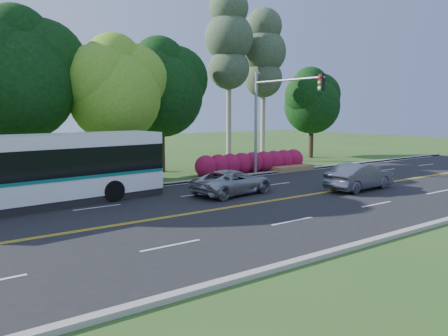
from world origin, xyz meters
TOP-DOWN VIEW (x-y plane):
  - ground at (0.00, 0.00)m, footprint 120.00×120.00m
  - road at (0.00, 0.00)m, footprint 60.00×14.00m
  - curb_north at (0.00, 7.15)m, footprint 60.00×0.30m
  - curb_south at (0.00, -7.15)m, footprint 60.00×0.30m
  - grass_verge at (0.00, 9.00)m, footprint 60.00×4.00m
  - lane_markings at (-0.09, 0.00)m, footprint 57.60×13.82m
  - tree_row at (-5.15, 12.13)m, footprint 44.70×9.10m
  - bougainvillea_hedge at (7.18, 8.15)m, footprint 9.50×2.25m
  - traffic_signal at (6.49, 5.40)m, footprint 0.42×6.10m
  - transit_bus at (-8.54, 5.19)m, footprint 12.80×3.91m
  - sedan at (7.51, -0.59)m, footprint 4.62×1.87m
  - suv at (0.96, 2.47)m, footprint 4.95×2.83m

SIDE VIEW (x-z plane):
  - ground at x=0.00m, z-range 0.00..0.00m
  - road at x=0.00m, z-range 0.00..0.02m
  - lane_markings at x=-0.09m, z-range 0.02..0.02m
  - grass_verge at x=0.00m, z-range 0.00..0.10m
  - curb_north at x=0.00m, z-range 0.00..0.15m
  - curb_south at x=0.00m, z-range 0.00..0.15m
  - suv at x=0.96m, z-range 0.02..1.32m
  - bougainvillea_hedge at x=7.18m, z-range -0.03..1.47m
  - sedan at x=7.51m, z-range 0.02..1.51m
  - transit_bus at x=-8.54m, z-range 0.00..3.30m
  - traffic_signal at x=6.49m, z-range 1.17..8.17m
  - tree_row at x=-5.15m, z-range -0.19..13.65m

